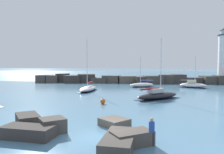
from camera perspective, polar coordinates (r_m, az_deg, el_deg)
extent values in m
plane|color=teal|center=(16.40, -2.89, -15.20)|extent=(600.00, 600.00, 0.00)
cube|color=teal|center=(122.79, 6.28, 0.75)|extent=(400.00, 116.00, 0.01)
cube|color=#423D38|center=(68.58, -17.11, -0.37)|extent=(4.00, 5.51, 2.18)
cube|color=#4C443D|center=(67.72, -15.18, -0.43)|extent=(4.18, 5.42, 2.09)
cube|color=#383330|center=(67.47, -12.75, -0.20)|extent=(3.30, 4.07, 2.57)
cube|color=#383330|center=(65.26, -10.30, -0.47)|extent=(5.53, 6.41, 2.15)
cube|color=#383330|center=(65.42, -6.69, -0.30)|extent=(5.96, 5.69, 2.45)
cube|color=#423D38|center=(63.19, -3.41, -0.85)|extent=(4.87, 3.97, 1.48)
cube|color=#4C443D|center=(63.22, -0.17, -0.54)|extent=(5.13, 4.32, 2.14)
cube|color=brown|center=(63.71, 3.81, -0.57)|extent=(5.91, 6.17, 2.02)
cube|color=#383330|center=(62.34, 7.51, -0.72)|extent=(4.00, 5.64, 1.91)
cube|color=#423D38|center=(62.28, 10.69, -0.64)|extent=(5.85, 5.48, 2.16)
cube|color=#423D38|center=(62.89, 14.27, -0.52)|extent=(5.02, 4.07, 2.44)
cube|color=#383330|center=(63.52, 16.96, -0.48)|extent=(3.68, 4.81, 2.55)
cube|color=#383330|center=(64.13, 20.26, -0.88)|extent=(5.18, 3.95, 1.70)
cube|color=#423D38|center=(65.74, 23.72, -0.66)|extent=(3.82, 5.69, 2.14)
cube|color=#423D38|center=(66.15, 27.06, -0.63)|extent=(5.30, 4.56, 2.35)
cylinder|color=gray|center=(68.11, 27.14, -0.77)|extent=(4.35, 4.35, 1.80)
cylinder|color=white|center=(68.01, 27.28, 4.80)|extent=(3.22, 3.22, 11.42)
cube|color=#423D38|center=(17.68, -15.27, -12.07)|extent=(2.47, 2.46, 1.11)
cube|color=#4C443D|center=(14.58, 5.24, -15.65)|extent=(2.99, 2.66, 0.93)
cube|color=#383330|center=(16.96, -21.06, -13.26)|extent=(3.82, 2.03, 0.87)
cube|color=#383330|center=(20.37, -21.18, -10.37)|extent=(3.07, 3.29, 0.94)
cube|color=brown|center=(18.86, 0.61, -11.72)|extent=(2.92, 2.89, 0.64)
cube|color=#423D38|center=(14.07, 1.89, -16.57)|extent=(2.12, 4.08, 0.83)
ellipsoid|color=white|center=(52.90, 20.39, -2.04)|extent=(6.35, 4.54, 1.09)
cube|color=black|center=(52.95, 20.38, -2.61)|extent=(6.06, 4.38, 0.03)
cube|color=beige|center=(52.89, 20.10, -1.09)|extent=(2.14, 1.91, 0.64)
cylinder|color=silver|center=(52.63, 20.94, 1.81)|extent=(0.12, 0.12, 6.04)
cylinder|color=#BCBCC1|center=(53.04, 19.16, -0.81)|extent=(3.01, 1.38, 0.10)
cube|color=#4C4C51|center=(53.04, 19.17, -0.71)|extent=(2.60, 1.28, 0.20)
ellipsoid|color=black|center=(33.85, 11.87, -4.82)|extent=(7.43, 6.81, 1.00)
cube|color=black|center=(33.92, 11.86, -5.63)|extent=(7.10, 6.52, 0.03)
cube|color=#B2B2B7|center=(33.47, 11.40, -3.50)|extent=(2.59, 2.46, 0.64)
cylinder|color=silver|center=(33.95, 12.67, 3.04)|extent=(0.12, 0.12, 8.27)
cylinder|color=#BCBCC1|center=(32.63, 9.92, -3.25)|extent=(3.37, 2.90, 0.10)
cube|color=maroon|center=(32.62, 9.92, -3.07)|extent=(2.94, 2.55, 0.20)
ellipsoid|color=white|center=(43.65, -6.25, -3.01)|extent=(2.78, 8.39, 0.95)
cube|color=black|center=(43.70, -6.24, -3.61)|extent=(2.72, 7.98, 0.03)
cylinder|color=silver|center=(42.80, -6.53, 3.67)|extent=(0.12, 0.12, 9.20)
cylinder|color=#BCBCC1|center=(45.14, -5.65, -1.50)|extent=(0.32, 4.56, 0.10)
cube|color=maroon|center=(45.13, -5.65, -1.37)|extent=(0.39, 3.88, 0.20)
ellipsoid|color=silver|center=(51.53, 7.87, -2.06)|extent=(6.27, 4.44, 0.98)
cube|color=black|center=(51.58, 7.86, -2.59)|extent=(5.99, 4.27, 0.03)
cylinder|color=silver|center=(51.15, 7.45, 1.87)|extent=(0.12, 0.12, 6.10)
cylinder|color=#BCBCC1|center=(51.97, 9.06, -0.88)|extent=(3.00, 1.48, 0.10)
cube|color=navy|center=(51.96, 9.06, -0.77)|extent=(2.60, 1.36, 0.20)
sphere|color=#EA5914|center=(29.13, -2.43, -6.36)|extent=(0.68, 0.68, 0.68)
cylinder|color=black|center=(29.06, -2.43, -5.51)|extent=(0.04, 0.04, 0.20)
cylinder|color=#282833|center=(14.67, 9.92, -15.66)|extent=(0.14, 0.14, 0.89)
cylinder|color=#282833|center=(14.68, 10.65, -15.66)|extent=(0.14, 0.14, 0.89)
cube|color=#2D4CA5|center=(14.44, 10.32, -12.68)|extent=(0.36, 0.22, 0.70)
sphere|color=tan|center=(14.32, 10.34, -10.87)|extent=(0.24, 0.24, 0.24)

